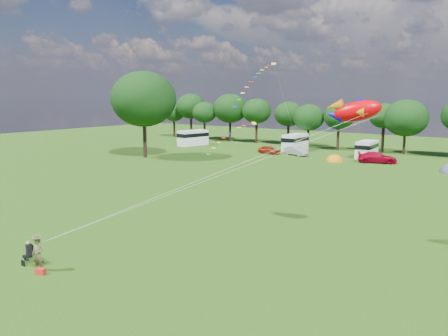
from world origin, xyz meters
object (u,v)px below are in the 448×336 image
Objects in this scene: car_c at (377,158)px; fish_kite at (353,111)px; big_tree at (144,99)px; campervan_a at (193,137)px; car_b at (296,151)px; campervan_b at (295,142)px; tent_orange at (335,161)px; car_a at (269,150)px; kite_flyer at (38,254)px; campervan_c at (367,149)px; camp_chair at (29,250)px.

car_c is 38.53m from fish_kite.
big_tree reaches higher than campervan_a.
fish_kite is at bearing -132.72° from car_b.
car_b is at bearing -152.50° from campervan_b.
campervan_a is at bearing 101.89° from campervan_b.
tent_orange is (10.55, -7.96, -1.53)m from campervan_b.
car_a is 2.06× the size of kite_flyer.
campervan_b is 1.10× the size of campervan_c.
tent_orange is at bearing 72.97° from kite_flyer.
campervan_a is 32.66m from campervan_c.
campervan_c is at bearing -50.79° from car_b.
car_a is 17.49m from car_c.
tent_orange is 38.28m from fish_kite.
campervan_b reaches higher than tent_orange.
car_b reaches higher than car_a.
car_a is 18.15m from campervan_a.
car_c is at bearing -148.83° from campervan_c.
car_b is 1.43× the size of tent_orange.
kite_flyer is at bearing -152.87° from car_b.
big_tree is 2.46× the size of campervan_c.
fish_kite is at bearing 59.98° from camp_chair.
car_b is 10.88m from campervan_c.
big_tree reaches higher than car_a.
kite_flyer reaches higher than car_a.
car_a is 2.83× the size of camp_chair.
camp_chair is at bearing -52.26° from big_tree.
campervan_c is at bearing 35.81° from big_tree.
car_a is 6.63m from campervan_b.
campervan_a is at bearing 104.88° from big_tree.
kite_flyer is (10.01, -50.71, 0.24)m from car_b.
campervan_c is at bearing 103.67° from camp_chair.
campervan_c is 1.90× the size of tent_orange.
campervan_a is 30.30m from tent_orange.
tent_orange is at bearing -128.33° from campervan_b.
car_a is 1.40× the size of tent_orange.
camp_chair is at bearing -154.31° from car_b.
car_c reaches higher than car_a.
car_c is 1.85× the size of tent_orange.
car_c reaches higher than car_b.
campervan_c is 2.82× the size of kite_flyer.
campervan_c is at bearing -63.50° from car_a.
campervan_a is 20.06m from campervan_b.
tent_orange is at bearing 106.35° from camp_chair.
campervan_a is 60.96m from kite_flyer.
campervan_c is 3.86× the size of camp_chair.
car_b is at bearing 114.78° from camp_chair.
big_tree is 30.27m from tent_orange.
kite_flyer is at bearing -138.03° from campervan_a.
campervan_a is at bearing 68.27° from car_c.
campervan_a is 2.23× the size of tent_orange.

